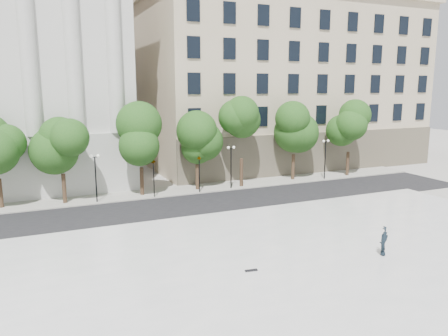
{
  "coord_description": "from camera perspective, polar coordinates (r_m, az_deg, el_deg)",
  "views": [
    {
      "loc": [
        -11.6,
        -17.11,
        10.42
      ],
      "look_at": [
        0.35,
        10.0,
        4.86
      ],
      "focal_mm": 35.0,
      "sensor_mm": 36.0,
      "label": 1
    }
  ],
  "objects": [
    {
      "name": "ground",
      "position": [
        23.15,
        9.62,
        -16.29
      ],
      "size": [
        160.0,
        160.0,
        0.0
      ],
      "primitive_type": "plane",
      "color": "#B8B5AE",
      "rests_on": "ground"
    },
    {
      "name": "plaza",
      "position": [
        25.35,
        5.82,
        -13.14
      ],
      "size": [
        44.0,
        22.0,
        0.45
      ],
      "primitive_type": "cube",
      "color": "white",
      "rests_on": "ground"
    },
    {
      "name": "street",
      "position": [
        38.41,
        -5.32,
        -5.14
      ],
      "size": [
        60.0,
        8.0,
        0.02
      ],
      "primitive_type": "cube",
      "color": "black",
      "rests_on": "ground"
    },
    {
      "name": "far_sidewalk",
      "position": [
        43.95,
        -7.81,
        -3.11
      ],
      "size": [
        60.0,
        4.0,
        0.12
      ],
      "primitive_type": "cube",
      "color": "#B5B3A7",
      "rests_on": "ground"
    },
    {
      "name": "building_east",
      "position": [
        64.32,
        5.75,
        11.22
      ],
      "size": [
        36.0,
        26.15,
        23.0
      ],
      "color": "#C7B497",
      "rests_on": "ground"
    },
    {
      "name": "traffic_light_west",
      "position": [
        41.24,
        -9.22,
        1.15
      ],
      "size": [
        1.05,
        1.81,
        4.22
      ],
      "color": "black",
      "rests_on": "ground"
    },
    {
      "name": "traffic_light_east",
      "position": [
        42.61,
        -3.27,
        1.47
      ],
      "size": [
        0.82,
        1.66,
        4.16
      ],
      "color": "black",
      "rests_on": "ground"
    },
    {
      "name": "person_lying",
      "position": [
        28.18,
        20.02,
        -10.24
      ],
      "size": [
        1.56,
        1.81,
        0.48
      ],
      "primitive_type": "imported",
      "rotation": [
        -1.54,
        0.0,
        0.63
      ],
      "color": "black",
      "rests_on": "plaza"
    },
    {
      "name": "skateboard",
      "position": [
        24.61,
        3.58,
        -13.2
      ],
      "size": [
        0.72,
        0.27,
        0.07
      ],
      "primitive_type": "cube",
      "rotation": [
        0.0,
        0.0,
        -0.12
      ],
      "color": "black",
      "rests_on": "plaza"
    },
    {
      "name": "street_trees",
      "position": [
        42.76,
        -6.48,
        3.64
      ],
      "size": [
        47.77,
        4.9,
        7.69
      ],
      "color": "#382619",
      "rests_on": "ground"
    },
    {
      "name": "lamp_posts",
      "position": [
        42.03,
        -7.31,
        0.44
      ],
      "size": [
        38.16,
        0.28,
        4.55
      ],
      "color": "black",
      "rests_on": "ground"
    }
  ]
}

